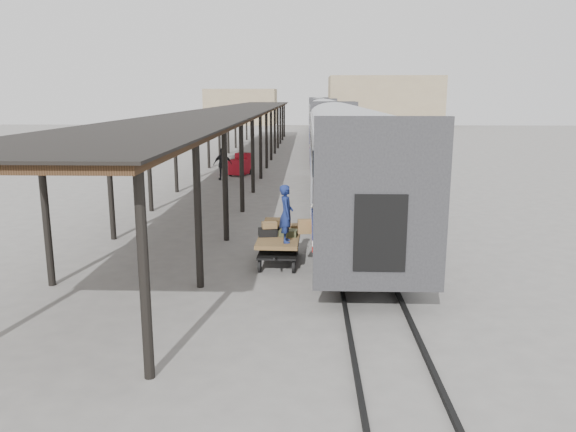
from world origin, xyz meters
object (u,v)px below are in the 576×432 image
(luggage_tug, at_px, (241,165))
(porter, at_px, (286,214))
(baggage_cart, at_px, (279,243))
(pedestrian, at_px, (223,164))

(luggage_tug, bearing_deg, porter, -58.78)
(baggage_cart, xyz_separation_m, porter, (0.25, -0.65, 1.07))
(baggage_cart, distance_m, luggage_tug, 19.52)
(baggage_cart, bearing_deg, luggage_tug, 101.80)
(baggage_cart, bearing_deg, pedestrian, 105.72)
(pedestrian, bearing_deg, luggage_tug, -134.67)
(porter, xyz_separation_m, pedestrian, (-4.55, 17.73, -0.74))
(baggage_cart, height_order, luggage_tug, luggage_tug)
(baggage_cart, relative_size, pedestrian, 1.25)
(luggage_tug, xyz_separation_m, porter, (3.71, -19.86, 1.07))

